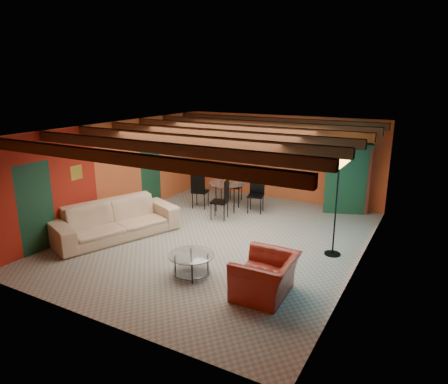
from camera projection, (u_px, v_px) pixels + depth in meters
The scene contains 11 objects.
room at pixel (222, 143), 9.38m from camera, with size 6.52×8.01×2.71m.
sofa at pixel (116, 220), 9.96m from camera, with size 3.02×1.18×0.88m, color tan.
armchair at pixel (265, 276), 7.26m from camera, with size 1.16×1.01×0.75m, color maroon.
coffee_table at pixel (192, 265), 8.02m from camera, with size 0.91×0.91×0.47m, color silver, non-canonical shape.
dining_table at pixel (227, 191), 11.99m from camera, with size 2.22×2.22×1.15m, color white, non-canonical shape.
armoire at pixel (348, 179), 11.75m from camera, with size 1.12×0.55×1.97m, color maroon.
floor_lamp at pixel (336, 208), 8.76m from camera, with size 0.45×0.45×2.17m, color black, non-canonical shape.
ceiling_fan at pixel (220, 143), 9.29m from camera, with size 1.50×1.50×0.44m, color #472614, non-canonical shape.
painting at pixel (255, 147), 13.24m from camera, with size 1.05×0.03×0.65m, color black.
potted_plant at pixel (352, 137), 11.42m from camera, with size 0.42×0.36×0.47m, color #26661E.
vase at pixel (228, 169), 11.81m from camera, with size 0.18×0.18×0.19m, color orange.
Camera 1 is at (4.56, -8.04, 3.80)m, focal length 32.41 mm.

